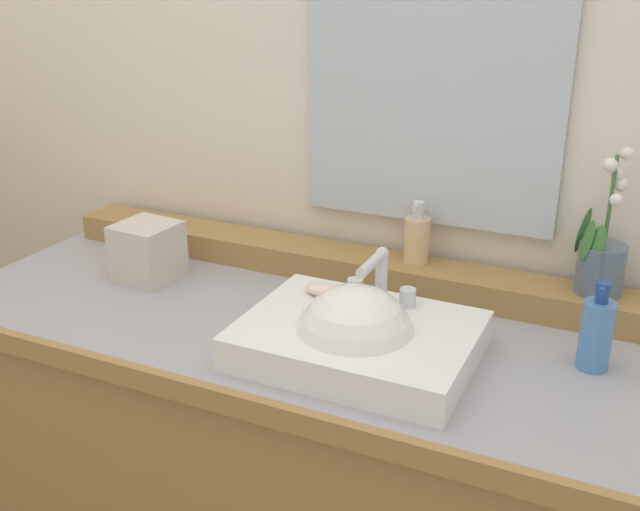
% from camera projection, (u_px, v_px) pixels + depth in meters
% --- Properties ---
extents(wall_back, '(3.48, 0.20, 2.58)m').
position_uv_depth(wall_back, '(373.00, 64.00, 1.73)').
color(wall_back, beige).
rests_on(wall_back, ground).
extents(vanity_cabinet, '(1.52, 0.63, 0.83)m').
position_uv_depth(vanity_cabinet, '(296.00, 478.00, 1.71)').
color(vanity_cabinet, '#A07840').
rests_on(vanity_cabinet, ground).
extents(back_ledge, '(1.43, 0.12, 0.06)m').
position_uv_depth(back_ledge, '(340.00, 264.00, 1.74)').
color(back_ledge, '#A07840').
rests_on(back_ledge, vanity_cabinet).
extents(sink_basin, '(0.43, 0.33, 0.26)m').
position_uv_depth(sink_basin, '(356.00, 342.00, 1.38)').
color(sink_basin, white).
rests_on(sink_basin, vanity_cabinet).
extents(soap_bar, '(0.07, 0.04, 0.02)m').
position_uv_depth(soap_bar, '(322.00, 289.00, 1.49)').
color(soap_bar, beige).
rests_on(soap_bar, sink_basin).
extents(potted_plant, '(0.11, 0.10, 0.30)m').
position_uv_depth(potted_plant, '(601.00, 258.00, 1.49)').
color(potted_plant, slate).
rests_on(potted_plant, back_ledge).
extents(soap_dispenser, '(0.06, 0.06, 0.14)m').
position_uv_depth(soap_dispenser, '(417.00, 238.00, 1.65)').
color(soap_dispenser, '#E0B686').
rests_on(soap_dispenser, back_ledge).
extents(lotion_bottle, '(0.06, 0.06, 0.17)m').
position_uv_depth(lotion_bottle, '(596.00, 333.00, 1.34)').
color(lotion_bottle, '#4D81BB').
rests_on(lotion_bottle, vanity_cabinet).
extents(tissue_box, '(0.14, 0.14, 0.13)m').
position_uv_depth(tissue_box, '(148.00, 251.00, 1.72)').
color(tissue_box, beige).
rests_on(tissue_box, vanity_cabinet).
extents(mirror, '(0.57, 0.02, 0.54)m').
position_uv_depth(mirror, '(430.00, 101.00, 1.59)').
color(mirror, silver).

